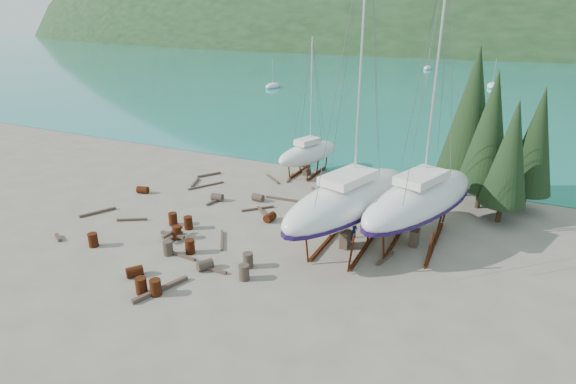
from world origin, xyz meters
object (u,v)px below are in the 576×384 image
at_px(large_sailboat_far, 420,199).
at_px(small_sailboat_shore, 309,153).
at_px(large_sailboat_near, 350,199).
at_px(worker, 354,231).

bearing_deg(large_sailboat_far, small_sailboat_shore, 159.95).
relative_size(large_sailboat_near, small_sailboat_shore, 1.57).
distance_m(large_sailboat_near, worker, 2.12).
height_order(large_sailboat_near, large_sailboat_far, large_sailboat_near).
distance_m(large_sailboat_far, worker, 4.49).
relative_size(small_sailboat_shore, worker, 6.67).
relative_size(large_sailboat_near, large_sailboat_far, 1.03).
distance_m(small_sailboat_shore, worker, 13.85).
bearing_deg(large_sailboat_near, large_sailboat_far, 45.47).
xyz_separation_m(large_sailboat_near, large_sailboat_far, (3.77, 2.08, -0.05)).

